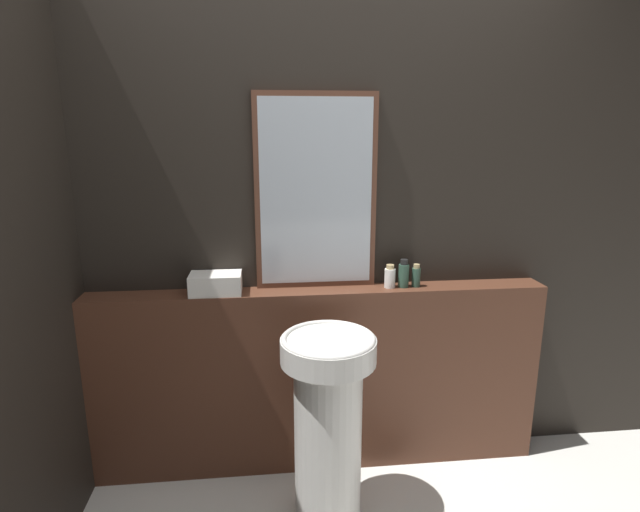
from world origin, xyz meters
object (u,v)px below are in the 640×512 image
(mirror, at_px, (316,193))
(shampoo_bottle, at_px, (390,277))
(lotion_bottle, at_px, (416,276))
(pedestal_sink, at_px, (328,421))
(conditioner_bottle, at_px, (404,274))
(towel_stack, at_px, (216,283))

(mirror, relative_size, shampoo_bottle, 8.03)
(shampoo_bottle, distance_m, lotion_bottle, 0.13)
(pedestal_sink, relative_size, conditioner_bottle, 6.30)
(lotion_bottle, bearing_deg, conditioner_bottle, 180.00)
(mirror, height_order, conditioner_bottle, mirror)
(pedestal_sink, height_order, shampoo_bottle, shampoo_bottle)
(mirror, bearing_deg, towel_stack, -172.71)
(mirror, relative_size, towel_stack, 3.84)
(mirror, xyz_separation_m, shampoo_bottle, (0.35, -0.06, -0.40))
(towel_stack, bearing_deg, shampoo_bottle, 0.00)
(mirror, bearing_deg, conditioner_bottle, -8.26)
(shampoo_bottle, bearing_deg, towel_stack, 180.00)
(lotion_bottle, bearing_deg, towel_stack, 180.00)
(mirror, xyz_separation_m, conditioner_bottle, (0.42, -0.06, -0.39))
(shampoo_bottle, xyz_separation_m, conditioner_bottle, (0.07, 0.00, 0.01))
(pedestal_sink, height_order, lotion_bottle, lotion_bottle)
(pedestal_sink, relative_size, towel_stack, 3.65)
(pedestal_sink, relative_size, lotion_bottle, 7.69)
(pedestal_sink, distance_m, lotion_bottle, 0.81)
(towel_stack, distance_m, lotion_bottle, 0.96)
(pedestal_sink, distance_m, towel_stack, 0.80)
(shampoo_bottle, relative_size, conditioner_bottle, 0.83)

